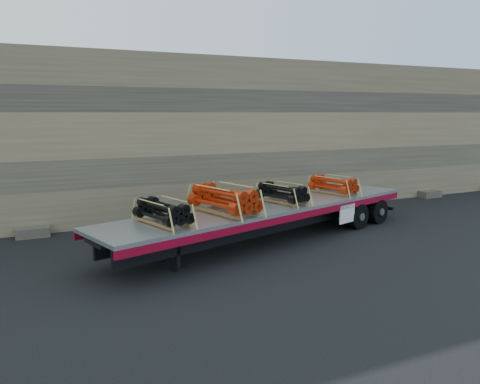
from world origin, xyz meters
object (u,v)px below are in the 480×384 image
object	(u,v)px
bundle_front	(163,213)
bundle_rear	(333,185)
trailer	(268,223)
bundle_midfront	(224,200)
bundle_midrear	(282,193)

from	to	relation	value
bundle_front	bundle_rear	distance (m)	8.14
trailer	bundle_rear	bearing A→B (deg)	-0.00
trailer	bundle_midfront	xyz separation A→B (m)	(-1.94, -0.58, 1.09)
bundle_front	bundle_midrear	world-z (taller)	bundle_front
trailer	bundle_rear	distance (m)	3.90
bundle_front	bundle_rear	bearing A→B (deg)	0.00
trailer	bundle_front	size ratio (longest dim) A/B	6.85
trailer	bundle_midrear	bearing A→B (deg)	-0.00
bundle_rear	bundle_midfront	bearing A→B (deg)	180.00
trailer	bundle_rear	size ratio (longest dim) A/B	7.02
bundle_midfront	bundle_midrear	xyz separation A→B (m)	(2.64, 0.79, -0.10)
bundle_midrear	bundle_rear	bearing A→B (deg)	0.00
trailer	bundle_midfront	world-z (taller)	bundle_midfront
trailer	bundle_midfront	bearing A→B (deg)	-180.00
bundle_front	bundle_midfront	world-z (taller)	bundle_midfront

